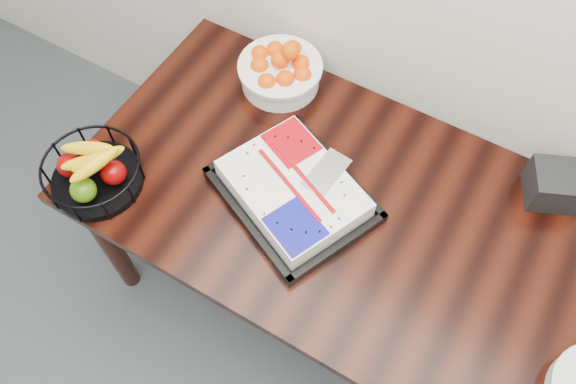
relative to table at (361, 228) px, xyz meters
The scene contains 5 objects.
table is the anchor object (origin of this frame).
cake_tray 0.26m from the table, 164.94° to the right, with size 0.57×0.52×0.09m.
tangerine_bowl 0.61m from the table, 146.62° to the left, with size 0.29×0.29×0.18m.
fruit_basket 0.84m from the table, 157.58° to the right, with size 0.30×0.30×0.16m.
napkin_box 0.59m from the table, 37.39° to the left, with size 0.16×0.14×0.11m, color black.
Camera 1 is at (0.20, 1.19, 2.24)m, focal length 35.00 mm.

